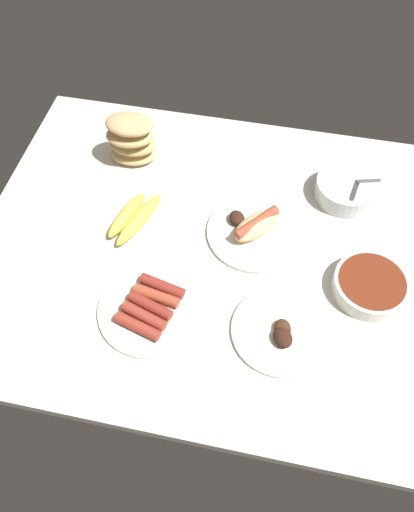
% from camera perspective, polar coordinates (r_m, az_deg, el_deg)
% --- Properties ---
extents(ground_plane, '(1.20, 0.90, 0.03)m').
position_cam_1_polar(ground_plane, '(1.21, 2.23, 0.42)').
color(ground_plane, silver).
extents(plate_hotdog_assembled, '(0.24, 0.24, 0.06)m').
position_cam_1_polar(plate_hotdog_assembled, '(1.21, 5.47, 3.12)').
color(plate_hotdog_assembled, white).
rests_on(plate_hotdog_assembled, ground_plane).
extents(banana_bunch, '(0.12, 0.18, 0.04)m').
position_cam_1_polar(banana_bunch, '(1.24, -8.37, 4.38)').
color(banana_bunch, '#E5D14C').
rests_on(banana_bunch, ground_plane).
extents(plate_grilled_meat, '(0.21, 0.21, 0.04)m').
position_cam_1_polar(plate_grilled_meat, '(1.09, 8.36, -8.46)').
color(plate_grilled_meat, white).
rests_on(plate_grilled_meat, ground_plane).
extents(bowl_chili, '(0.17, 0.17, 0.04)m').
position_cam_1_polar(bowl_chili, '(1.17, 18.07, -3.16)').
color(bowl_chili, white).
rests_on(bowl_chili, ground_plane).
extents(bread_stack, '(0.13, 0.11, 0.14)m').
position_cam_1_polar(bread_stack, '(1.35, -8.59, 12.94)').
color(bread_stack, '#DBB77A').
rests_on(bread_stack, ground_plane).
extents(plate_sausages, '(0.23, 0.23, 0.03)m').
position_cam_1_polar(plate_sausages, '(1.10, -6.42, -5.89)').
color(plate_sausages, white).
rests_on(plate_sausages, ground_plane).
extents(bowl_coleslaw, '(0.16, 0.16, 0.15)m').
position_cam_1_polar(bowl_coleslaw, '(1.32, 15.53, 7.44)').
color(bowl_coleslaw, silver).
rests_on(bowl_coleslaw, ground_plane).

